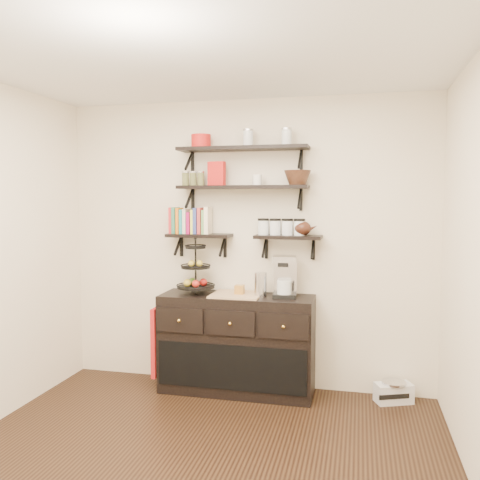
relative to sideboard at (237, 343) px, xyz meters
name	(u,v)px	position (x,y,z in m)	size (l,w,h in m)	color
floor	(185,480)	(0.03, -1.51, -0.45)	(3.50, 3.50, 0.00)	black
ceiling	(181,43)	(0.03, -1.51, 2.25)	(3.50, 3.50, 0.02)	white
back_wall	(246,244)	(0.03, 0.24, 0.90)	(3.50, 0.02, 2.70)	white
shelf_top	(243,149)	(0.03, 0.10, 1.78)	(1.20, 0.27, 0.23)	black
shelf_mid	(243,187)	(0.03, 0.10, 1.43)	(1.20, 0.27, 0.23)	black
shelf_low_left	(200,236)	(-0.39, 0.12, 0.98)	(0.60, 0.25, 0.23)	black
shelf_low_right	(288,238)	(0.45, 0.12, 0.98)	(0.60, 0.25, 0.23)	black
cookbooks	(193,221)	(-0.45, 0.12, 1.11)	(0.40, 0.15, 0.26)	red
glass_canisters	(281,228)	(0.39, 0.12, 1.06)	(0.43, 0.10, 0.13)	silver
sideboard	(237,343)	(0.00, 0.00, 0.00)	(1.40, 0.50, 0.92)	black
fruit_stand	(196,275)	(-0.39, 0.00, 0.62)	(0.35, 0.35, 0.51)	black
candle	(240,289)	(0.03, 0.00, 0.50)	(0.08, 0.08, 0.08)	#A36C25
coffee_maker	(285,277)	(0.44, 0.03, 0.63)	(0.22, 0.21, 0.37)	black
thermal_carafe	(261,285)	(0.22, -0.02, 0.56)	(0.11, 0.11, 0.22)	silver
apron	(158,341)	(-0.73, -0.10, 0.01)	(0.04, 0.28, 0.64)	#AB1612
radio	(394,392)	(1.40, 0.07, -0.36)	(0.35, 0.28, 0.19)	silver
recipe_box	(217,174)	(-0.21, 0.10, 1.56)	(0.16, 0.06, 0.22)	red
walnut_bowl	(297,178)	(0.53, 0.10, 1.51)	(0.24, 0.24, 0.13)	black
ramekins	(257,180)	(0.17, 0.10, 1.50)	(0.09, 0.09, 0.10)	white
teapot	(303,227)	(0.58, 0.12, 1.07)	(0.20, 0.15, 0.15)	#381A10
red_pot	(201,141)	(-0.36, 0.10, 1.86)	(0.18, 0.18, 0.12)	red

